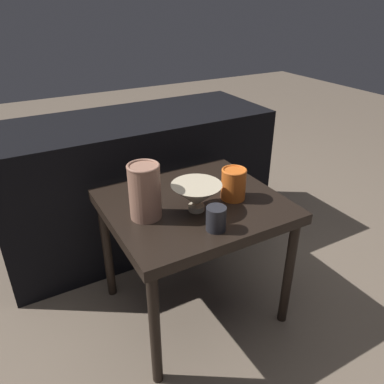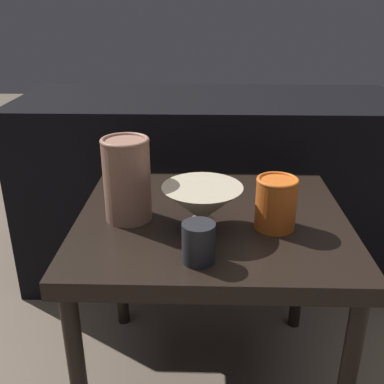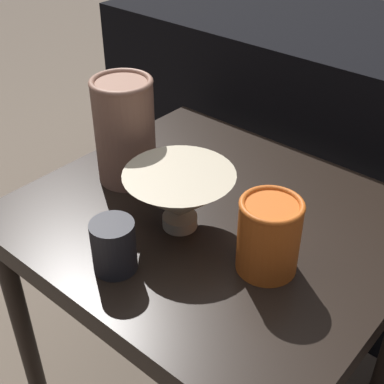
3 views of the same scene
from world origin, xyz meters
name	(u,v)px [view 1 (image 1 of 3)]	position (x,y,z in m)	size (l,w,h in m)	color
ground_plane	(194,305)	(0.00, 0.00, 0.00)	(8.00, 8.00, 0.00)	#6B5B4C
table	(194,215)	(0.00, 0.00, 0.45)	(0.62, 0.55, 0.51)	black
couch_backdrop	(136,181)	(0.00, 0.59, 0.33)	(1.31, 0.50, 0.66)	black
bowl	(196,195)	(-0.02, -0.06, 0.57)	(0.17, 0.17, 0.10)	#C1B293
vase_textured_left	(145,191)	(-0.19, -0.01, 0.61)	(0.11, 0.11, 0.19)	#996B56
vase_colorful_right	(234,183)	(0.14, -0.05, 0.57)	(0.09, 0.09, 0.12)	orange
cup	(216,219)	(-0.03, -0.19, 0.55)	(0.06, 0.06, 0.08)	#232328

